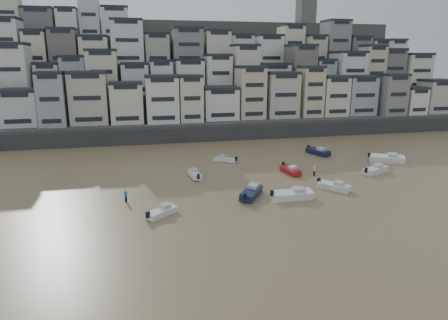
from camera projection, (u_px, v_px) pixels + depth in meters
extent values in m
plane|color=#90784D|center=(269.00, 290.00, 34.49)|extent=(400.00, 400.00, 0.00)
cube|color=#38383A|center=(221.00, 133.00, 97.62)|extent=(140.00, 3.00, 3.50)
cube|color=#4C4C47|center=(234.00, 127.00, 105.25)|extent=(140.00, 14.00, 4.00)
cube|color=#4C4C47|center=(224.00, 110.00, 115.85)|extent=(140.00, 14.00, 10.00)
cube|color=#4C4C47|center=(215.00, 92.00, 126.20)|extent=(140.00, 14.00, 18.00)
cube|color=#4C4C47|center=(208.00, 78.00, 136.55)|extent=(140.00, 16.00, 26.00)
cube|color=#4C4C47|center=(201.00, 68.00, 149.04)|extent=(140.00, 18.00, 32.00)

